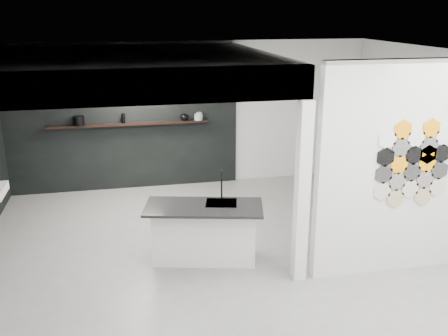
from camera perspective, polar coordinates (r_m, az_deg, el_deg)
floor at (r=7.42m, az=-0.28°, el=-9.27°), size 7.00×6.00×0.01m
partition_panel at (r=6.81m, az=20.14°, el=-0.14°), size 2.45×0.15×2.80m
bay_clad_back at (r=9.70m, az=-11.44°, el=4.33°), size 4.40×0.04×2.35m
bulkhead at (r=7.52m, az=-11.84°, el=11.15°), size 4.40×4.00×0.40m
corner_column at (r=6.28m, az=8.91°, el=-2.91°), size 0.16×0.16×2.35m
fascia_beam at (r=5.62m, az=-11.65°, el=9.03°), size 4.40×0.16×0.40m
display_shelf at (r=9.57m, az=-10.87°, el=4.96°), size 3.00×0.15×0.04m
kitchen_island at (r=6.95m, az=-2.25°, el=-7.25°), size 1.70×1.04×1.27m
stockpot at (r=9.58m, az=-16.27°, el=5.21°), size 0.21×0.21×0.17m
kettle at (r=9.62m, az=-4.54°, el=5.82°), size 0.18×0.18×0.13m
glass_bowl at (r=9.66m, az=-2.93°, el=5.84°), size 0.20×0.20×0.11m
glass_vase at (r=9.66m, az=-2.84°, el=5.94°), size 0.14×0.14×0.15m
bottle_dark at (r=9.54m, az=-11.44°, el=5.58°), size 0.08×0.08×0.18m
utensil_cup at (r=9.59m, az=-16.41°, el=4.96°), size 0.09×0.09×0.09m
hex_tile_cluster at (r=6.73m, az=20.85°, el=0.50°), size 1.04×0.02×1.16m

